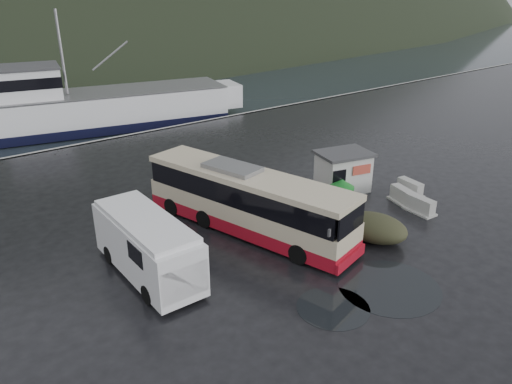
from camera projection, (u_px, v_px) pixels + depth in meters
ground at (284, 232)px, 24.43m from camera, size 160.00×160.00×0.00m
quay_edge at (118, 137)px, 39.01m from camera, size 160.00×0.60×1.50m
coach_bus at (248, 230)px, 24.61m from camera, size 5.61×11.73×3.21m
white_van at (150, 274)px, 20.93m from camera, size 2.21×6.35×2.65m
waste_bin_left at (298, 226)px, 24.97m from camera, size 0.97×0.97×1.33m
waste_bin_right at (341, 203)px, 27.60m from camera, size 1.00×1.00×1.38m
dome_tent at (374, 239)px, 23.73m from camera, size 3.01×3.63×1.23m
ticket_kiosk at (342, 190)px, 29.25m from camera, size 3.44×2.91×2.34m
jersey_barrier_a at (409, 194)px, 28.70m from camera, size 1.05×1.76×0.83m
jersey_barrier_b at (419, 212)px, 26.47m from camera, size 0.97×1.76×0.85m
jersey_barrier_c at (402, 203)px, 27.61m from camera, size 1.29×1.87×0.85m
fishing_trawler at (105, 112)px, 46.26m from camera, size 27.00×11.27×10.55m
puddles at (346, 261)px, 21.91m from camera, size 9.20×14.40×0.01m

